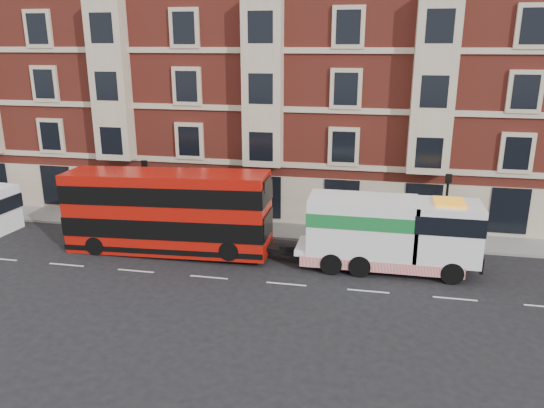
{
  "coord_description": "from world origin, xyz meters",
  "views": [
    {
      "loc": [
        8.01,
        -23.58,
        11.46
      ],
      "look_at": [
        2.48,
        4.0,
        2.86
      ],
      "focal_mm": 35.0,
      "sensor_mm": 36.0,
      "label": 1
    }
  ],
  "objects": [
    {
      "name": "pedestrian",
      "position": [
        -5.77,
        6.15,
        0.91
      ],
      "size": [
        0.64,
        0.51,
        1.52
      ],
      "primitive_type": "imported",
      "rotation": [
        0.0,
        0.0,
        -0.3
      ],
      "color": "#1C2138",
      "rests_on": "sidewalk"
    },
    {
      "name": "victorian_terrace",
      "position": [
        0.5,
        15.0,
        10.07
      ],
      "size": [
        45.0,
        12.0,
        20.4
      ],
      "color": "maroon",
      "rests_on": "ground"
    },
    {
      "name": "lamp_post_west",
      "position": [
        -6.0,
        6.2,
        2.68
      ],
      "size": [
        0.35,
        0.15,
        4.35
      ],
      "color": "black",
      "rests_on": "sidewalk"
    },
    {
      "name": "double_decker_bus",
      "position": [
        -3.28,
        2.83,
        2.47
      ],
      "size": [
        11.52,
        2.64,
        4.66
      ],
      "color": "#AF1209",
      "rests_on": "ground"
    },
    {
      "name": "lamp_post_east",
      "position": [
        12.0,
        6.2,
        2.68
      ],
      "size": [
        0.35,
        0.15,
        4.35
      ],
      "color": "black",
      "rests_on": "sidewalk"
    },
    {
      "name": "tow_truck",
      "position": [
        8.79,
        2.83,
        2.04
      ],
      "size": [
        9.22,
        2.73,
        3.84
      ],
      "color": "white",
      "rests_on": "ground"
    },
    {
      "name": "ground",
      "position": [
        0.0,
        0.0,
        0.0
      ],
      "size": [
        120.0,
        120.0,
        0.0
      ],
      "primitive_type": "plane",
      "color": "black",
      "rests_on": "ground"
    },
    {
      "name": "sidewalk",
      "position": [
        0.0,
        7.5,
        0.07
      ],
      "size": [
        90.0,
        3.0,
        0.15
      ],
      "primitive_type": "cube",
      "color": "slate",
      "rests_on": "ground"
    }
  ]
}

